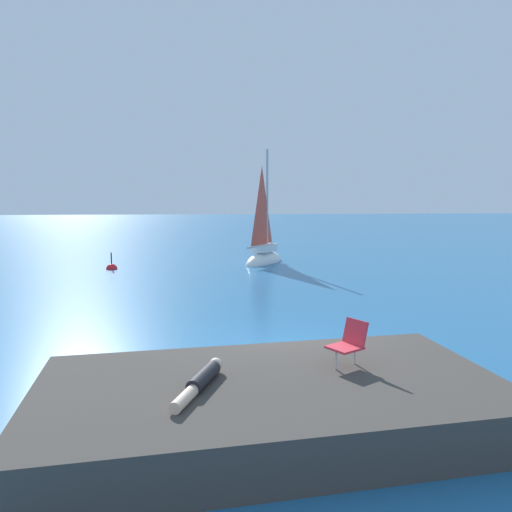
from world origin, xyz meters
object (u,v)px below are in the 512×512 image
Objects in this scene: sailboat_near at (264,256)px; marker_buoy at (112,269)px; beach_chair at (349,341)px; person_sunbather at (201,381)px.

marker_buoy is (-7.91, -1.65, -0.36)m from sailboat_near.
beach_chair is 0.71× the size of marker_buoy.
sailboat_near is 8.08m from marker_buoy.
beach_chair is at bearing -66.01° from marker_buoy.
marker_buoy is at bearing -97.69° from beach_chair.
beach_chair is 18.37m from marker_buoy.
beach_chair is at bearing 126.77° from person_sunbather.
sailboat_near is 18.43m from beach_chair.
sailboat_near is at bearing -168.70° from person_sunbather.
marker_buoy is (-7.45, 16.75, -1.22)m from beach_chair.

